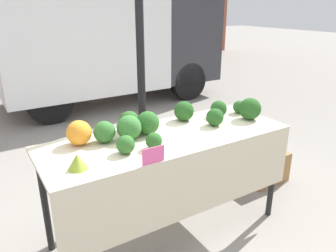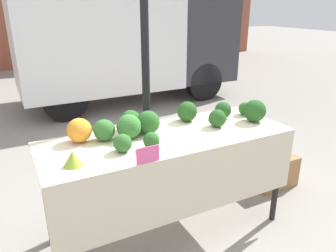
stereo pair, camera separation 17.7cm
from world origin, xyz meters
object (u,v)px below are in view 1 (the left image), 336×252
at_px(parked_truck, 102,33).
at_px(produce_crate, 265,167).
at_px(price_sign, 153,155).
at_px(orange_cauliflower, 79,133).

relative_size(parked_truck, produce_crate, 8.80).
distance_m(parked_truck, price_sign, 4.59).
relative_size(price_sign, produce_crate, 0.34).
relative_size(orange_cauliflower, produce_crate, 0.39).
bearing_deg(orange_cauliflower, produce_crate, -0.71).
distance_m(orange_cauliflower, price_sign, 0.62).
height_order(parked_truck, price_sign, parked_truck).
bearing_deg(parked_truck, orange_cauliflower, -113.64).
xyz_separation_m(price_sign, produce_crate, (1.66, 0.51, -0.77)).
bearing_deg(produce_crate, price_sign, -162.90).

